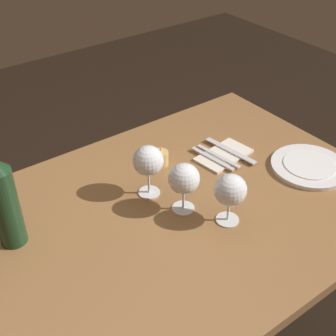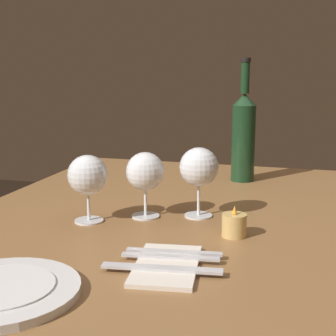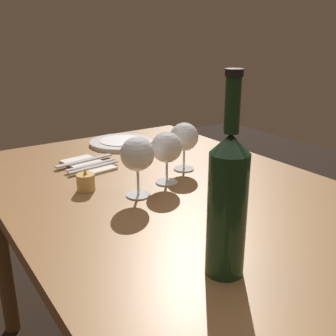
# 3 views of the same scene
# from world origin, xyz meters

# --- Properties ---
(dining_table) EXTENTS (1.30, 0.90, 0.74)m
(dining_table) POSITION_xyz_m (0.00, 0.00, 0.65)
(dining_table) COLOR olive
(dining_table) RESTS_ON ground
(wine_glass_left) EXTENTS (0.09, 0.09, 0.15)m
(wine_glass_left) POSITION_xyz_m (0.09, -0.13, 0.85)
(wine_glass_left) COLOR white
(wine_glass_left) RESTS_ON dining_table
(wine_glass_right) EXTENTS (0.09, 0.09, 0.15)m
(wine_glass_right) POSITION_xyz_m (0.02, -0.02, 0.85)
(wine_glass_right) COLOR white
(wine_glass_right) RESTS_ON dining_table
(wine_glass_centre) EXTENTS (0.09, 0.09, 0.17)m
(wine_glass_centre) POSITION_xyz_m (-0.01, 0.10, 0.86)
(wine_glass_centre) COLOR white
(wine_glass_centre) RESTS_ON dining_table
(wine_bottle) EXTENTS (0.07, 0.07, 0.37)m
(wine_bottle) POSITION_xyz_m (-0.42, 0.15, 0.88)
(wine_bottle) COLOR #19381E
(wine_bottle) RESTS_ON dining_table
(votive_candle) EXTENTS (0.05, 0.05, 0.07)m
(votive_candle) POSITION_xyz_m (0.10, 0.21, 0.76)
(votive_candle) COLOR #DBB266
(votive_candle) RESTS_ON dining_table
(dinner_plate) EXTENTS (0.25, 0.25, 0.02)m
(dinner_plate) POSITION_xyz_m (0.48, -0.10, 0.75)
(dinner_plate) COLOR white
(dinner_plate) RESTS_ON dining_table
(folded_napkin) EXTENTS (0.20, 0.13, 0.01)m
(folded_napkin) POSITION_xyz_m (0.30, 0.12, 0.74)
(folded_napkin) COLOR silver
(folded_napkin) RESTS_ON dining_table
(fork_inner) EXTENTS (0.04, 0.18, 0.00)m
(fork_inner) POSITION_xyz_m (0.28, 0.12, 0.75)
(fork_inner) COLOR silver
(fork_inner) RESTS_ON folded_napkin
(fork_outer) EXTENTS (0.04, 0.18, 0.00)m
(fork_outer) POSITION_xyz_m (0.25, 0.12, 0.75)
(fork_outer) COLOR silver
(fork_outer) RESTS_ON folded_napkin
(table_knife) EXTENTS (0.05, 0.21, 0.00)m
(table_knife) POSITION_xyz_m (0.33, 0.12, 0.75)
(table_knife) COLOR silver
(table_knife) RESTS_ON folded_napkin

